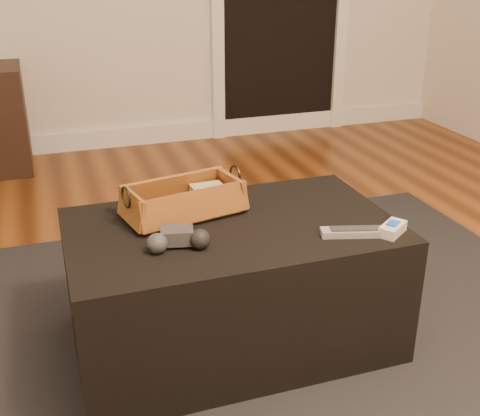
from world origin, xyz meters
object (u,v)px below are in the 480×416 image
object	(u,v)px
silver_remote	(357,232)
wicker_basket	(184,202)
game_controller	(178,239)
cream_gadget	(393,229)
tv_remote	(181,211)
ottoman	(232,284)

from	to	relation	value
silver_remote	wicker_basket	bearing A→B (deg)	145.21
game_controller	silver_remote	bearing A→B (deg)	-9.49
wicker_basket	cream_gadget	world-z (taller)	wicker_basket
tv_remote	silver_remote	world-z (taller)	tv_remote
game_controller	tv_remote	bearing A→B (deg)	74.66
ottoman	tv_remote	world-z (taller)	tv_remote
tv_remote	wicker_basket	distance (m)	0.03
ottoman	tv_remote	size ratio (longest dim) A/B	5.03
game_controller	wicker_basket	bearing A→B (deg)	72.15
ottoman	cream_gadget	distance (m)	0.53
tv_remote	cream_gadget	size ratio (longest dim) A/B	1.80
game_controller	silver_remote	world-z (taller)	game_controller
tv_remote	wicker_basket	xyz separation A→B (m)	(0.02, 0.02, 0.02)
ottoman	tv_remote	xyz separation A→B (m)	(-0.14, 0.10, 0.23)
silver_remote	ottoman	bearing A→B (deg)	149.60
tv_remote	cream_gadget	bearing A→B (deg)	-47.35
tv_remote	ottoman	bearing A→B (deg)	-54.75
tv_remote	silver_remote	xyz separation A→B (m)	(0.46, -0.29, -0.01)
tv_remote	game_controller	xyz separation A→B (m)	(-0.06, -0.20, 0.01)
wicker_basket	game_controller	size ratio (longest dim) A/B	2.24
wicker_basket	silver_remote	size ratio (longest dim) A/B	1.88
game_controller	cream_gadget	distance (m)	0.63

